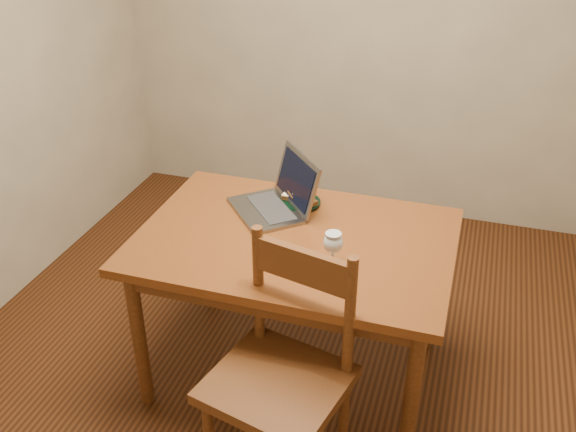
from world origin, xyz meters
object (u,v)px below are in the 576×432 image
(laptop, at_px, (280,196))
(chair, at_px, (281,367))
(table, at_px, (295,254))
(plate, at_px, (300,203))
(milk_glass, at_px, (333,249))

(laptop, bearing_deg, chair, -23.20)
(chair, bearing_deg, laptop, 121.53)
(table, bearing_deg, chair, -78.10)
(chair, relative_size, laptop, 1.19)
(plate, bearing_deg, chair, -77.92)
(plate, bearing_deg, milk_glass, -59.09)
(table, relative_size, chair, 2.35)
(table, distance_m, milk_glass, 0.30)
(table, bearing_deg, laptop, 122.52)
(chair, distance_m, plate, 0.86)
(table, xyz_separation_m, laptop, (-0.13, 0.21, 0.15))
(milk_glass, distance_m, laptop, 0.49)
(table, relative_size, laptop, 2.81)
(chair, bearing_deg, table, 115.19)
(milk_glass, bearing_deg, laptop, 132.22)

